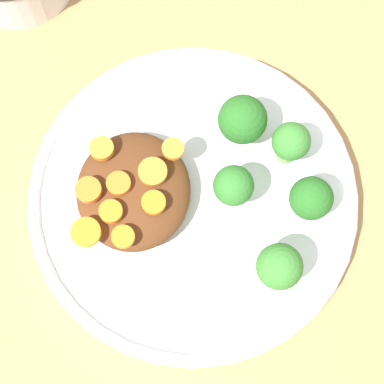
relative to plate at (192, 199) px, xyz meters
name	(u,v)px	position (x,y,z in m)	size (l,w,h in m)	color
ground_plane	(192,203)	(0.00, 0.00, -0.01)	(4.00, 4.00, 0.00)	tan
plate	(192,199)	(0.00, 0.00, 0.00)	(0.29, 0.29, 0.03)	white
stew_mound	(132,196)	(0.05, 0.00, 0.02)	(0.10, 0.10, 0.03)	#5B3319
broccoli_floret_0	(278,267)	(-0.07, 0.07, 0.04)	(0.04, 0.04, 0.05)	#759E51
broccoli_floret_1	(241,120)	(-0.04, -0.06, 0.04)	(0.04, 0.04, 0.05)	#759E51
broccoli_floret_2	(232,183)	(-0.03, 0.00, 0.04)	(0.03, 0.03, 0.05)	#759E51
broccoli_floret_3	(289,143)	(-0.08, -0.04, 0.04)	(0.03, 0.03, 0.05)	#7FA85B
broccoli_floret_4	(309,199)	(-0.10, 0.01, 0.04)	(0.04, 0.04, 0.05)	#759E51
carrot_slice_0	(152,172)	(0.03, -0.01, 0.04)	(0.02, 0.02, 0.01)	orange
carrot_slice_1	(153,203)	(0.03, 0.02, 0.04)	(0.02, 0.02, 0.01)	orange
carrot_slice_2	(122,237)	(0.05, 0.04, 0.04)	(0.02, 0.02, 0.00)	orange
carrot_slice_3	(117,186)	(0.06, 0.00, 0.05)	(0.02, 0.02, 0.01)	orange
carrot_slice_4	(101,148)	(0.07, -0.03, 0.05)	(0.02, 0.02, 0.01)	orange
carrot_slice_5	(85,232)	(0.08, 0.04, 0.04)	(0.02, 0.02, 0.00)	orange
carrot_slice_6	(110,211)	(0.07, 0.02, 0.05)	(0.02, 0.02, 0.01)	orange
carrot_slice_7	(87,190)	(0.08, 0.01, 0.05)	(0.02, 0.02, 0.01)	orange
carrot_slice_8	(172,149)	(0.02, -0.03, 0.04)	(0.02, 0.02, 0.01)	orange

